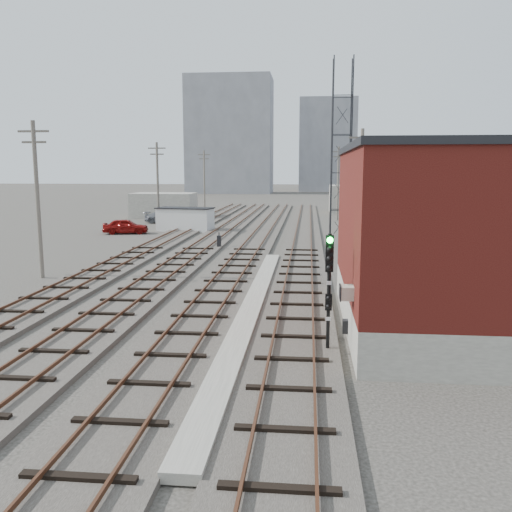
# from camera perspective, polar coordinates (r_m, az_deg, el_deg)

# --- Properties ---
(ground) EXTENTS (320.00, 320.00, 0.00)m
(ground) POSITION_cam_1_polar(r_m,az_deg,el_deg) (70.09, 3.12, 3.96)
(ground) COLOR #282621
(ground) RESTS_ON ground
(track_right) EXTENTS (3.20, 90.00, 0.39)m
(track_right) POSITION_cam_1_polar(r_m,az_deg,el_deg) (49.13, 4.97, 1.86)
(track_right) COLOR #332D28
(track_right) RESTS_ON ground
(track_mid_right) EXTENTS (3.20, 90.00, 0.39)m
(track_mid_right) POSITION_cam_1_polar(r_m,az_deg,el_deg) (49.33, 0.32, 1.92)
(track_mid_right) COLOR #332D28
(track_mid_right) RESTS_ON ground
(track_mid_left) EXTENTS (3.20, 90.00, 0.39)m
(track_mid_left) POSITION_cam_1_polar(r_m,az_deg,el_deg) (49.86, -4.26, 1.97)
(track_mid_left) COLOR #332D28
(track_mid_left) RESTS_ON ground
(track_left) EXTENTS (3.20, 90.00, 0.39)m
(track_left) POSITION_cam_1_polar(r_m,az_deg,el_deg) (50.69, -8.73, 2.01)
(track_left) COLOR #332D28
(track_left) RESTS_ON ground
(platform_curb) EXTENTS (0.90, 28.00, 0.26)m
(platform_curb) POSITION_cam_1_polar(r_m,az_deg,el_deg) (24.65, -0.38, -5.36)
(platform_curb) COLOR gray
(platform_curb) RESTS_ON ground
(brick_building) EXTENTS (6.54, 12.20, 7.22)m
(brick_building) POSITION_cam_1_polar(r_m,az_deg,el_deg) (22.36, 17.19, 1.87)
(brick_building) COLOR gray
(brick_building) RESTS_ON ground
(lattice_tower) EXTENTS (1.60, 1.60, 15.00)m
(lattice_tower) POSITION_cam_1_polar(r_m,az_deg,el_deg) (44.83, 8.95, 10.56)
(lattice_tower) COLOR black
(lattice_tower) RESTS_ON ground
(utility_pole_left_a) EXTENTS (1.80, 0.24, 9.00)m
(utility_pole_left_a) POSITION_cam_1_polar(r_m,az_deg,el_deg) (33.56, -22.03, 5.91)
(utility_pole_left_a) COLOR #595147
(utility_pole_left_a) RESTS_ON ground
(utility_pole_left_b) EXTENTS (1.80, 0.24, 9.00)m
(utility_pole_left_b) POSITION_cam_1_polar(r_m,az_deg,el_deg) (56.91, -10.30, 7.48)
(utility_pole_left_b) COLOR #595147
(utility_pole_left_b) RESTS_ON ground
(utility_pole_left_c) EXTENTS (1.80, 0.24, 9.00)m
(utility_pole_left_c) POSITION_cam_1_polar(r_m,az_deg,el_deg) (81.24, -5.46, 8.03)
(utility_pole_left_c) COLOR #595147
(utility_pole_left_c) RESTS_ON ground
(utility_pole_right_a) EXTENTS (1.80, 0.24, 9.00)m
(utility_pole_right_a) POSITION_cam_1_polar(r_m,az_deg,el_deg) (37.93, 10.97, 6.70)
(utility_pole_right_a) COLOR #595147
(utility_pole_right_a) RESTS_ON ground
(utility_pole_right_b) EXTENTS (1.80, 0.24, 9.00)m
(utility_pole_right_b) POSITION_cam_1_polar(r_m,az_deg,el_deg) (67.85, 8.63, 7.76)
(utility_pole_right_b) COLOR #595147
(utility_pole_right_b) RESTS_ON ground
(apartment_left) EXTENTS (22.00, 14.00, 30.00)m
(apartment_left) POSITION_cam_1_polar(r_m,az_deg,el_deg) (146.51, -2.73, 12.53)
(apartment_left) COLOR gray
(apartment_left) RESTS_ON ground
(apartment_right) EXTENTS (16.00, 12.00, 26.00)m
(apartment_right) POSITION_cam_1_polar(r_m,az_deg,el_deg) (159.96, 7.52, 11.46)
(apartment_right) COLOR gray
(apartment_right) RESTS_ON ground
(shed_left) EXTENTS (8.00, 5.00, 3.20)m
(shed_left) POSITION_cam_1_polar(r_m,az_deg,el_deg) (72.43, -9.67, 5.29)
(shed_left) COLOR gray
(shed_left) RESTS_ON ground
(shed_right) EXTENTS (6.00, 6.00, 4.00)m
(shed_right) POSITION_cam_1_polar(r_m,az_deg,el_deg) (80.08, 9.93, 5.92)
(shed_right) COLOR gray
(shed_right) RESTS_ON ground
(signal_mast) EXTENTS (0.40, 0.41, 4.17)m
(signal_mast) POSITION_cam_1_polar(r_m,az_deg,el_deg) (18.48, 7.69, -2.90)
(signal_mast) COLOR gray
(signal_mast) RESTS_ON ground
(switch_stand) EXTENTS (0.31, 0.31, 1.27)m
(switch_stand) POSITION_cam_1_polar(r_m,az_deg,el_deg) (43.25, -3.91, 1.54)
(switch_stand) COLOR black
(switch_stand) RESTS_ON ground
(site_trailer) EXTENTS (6.07, 3.39, 2.42)m
(site_trailer) POSITION_cam_1_polar(r_m,az_deg,el_deg) (56.19, -7.46, 3.87)
(site_trailer) COLOR silver
(site_trailer) RESTS_ON ground
(car_red) EXTENTS (4.64, 2.58, 1.49)m
(car_red) POSITION_cam_1_polar(r_m,az_deg,el_deg) (54.84, -13.56, 3.07)
(car_red) COLOR maroon
(car_red) RESTS_ON ground
(car_silver) EXTENTS (4.49, 2.51, 1.40)m
(car_silver) POSITION_cam_1_polar(r_m,az_deg,el_deg) (64.64, -8.14, 4.07)
(car_silver) COLOR #B3B6BC
(car_silver) RESTS_ON ground
(car_grey) EXTENTS (4.81, 2.40, 1.34)m
(car_grey) POSITION_cam_1_polar(r_m,az_deg,el_deg) (64.69, -9.65, 4.02)
(car_grey) COLOR slate
(car_grey) RESTS_ON ground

